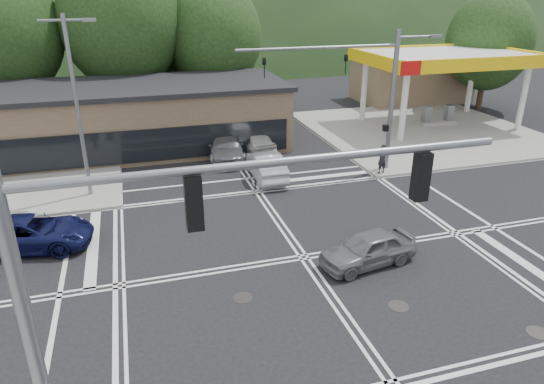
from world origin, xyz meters
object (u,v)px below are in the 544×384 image
object	(u,v)px
car_queue_a	(266,166)
car_northbound	(226,147)
car_blue_west	(29,233)
car_grey_center	(368,249)
car_queue_b	(253,140)
pedestrian	(382,159)

from	to	relation	value
car_queue_a	car_northbound	distance (m)	4.32
car_blue_west	car_grey_center	world-z (taller)	car_blue_west
car_blue_west	car_northbound	xyz separation A→B (m)	(10.12, 9.07, 0.07)
car_grey_center	car_queue_b	size ratio (longest dim) A/B	0.88
pedestrian	car_grey_center	bearing A→B (deg)	44.41
car_queue_a	car_northbound	xyz separation A→B (m)	(-1.50, 4.05, 0.03)
car_blue_west	pedestrian	size ratio (longest dim) A/B	2.97
car_northbound	pedestrian	xyz separation A→B (m)	(8.00, -5.55, 0.23)
pedestrian	car_northbound	bearing A→B (deg)	-49.02
car_queue_a	car_grey_center	bearing A→B (deg)	98.61
car_queue_a	pedestrian	xyz separation A→B (m)	(6.50, -1.50, 0.26)
car_blue_west	car_grey_center	size ratio (longest dim) A/B	1.28
car_queue_a	car_queue_b	bearing A→B (deg)	-94.40
car_queue_b	pedestrian	bearing A→B (deg)	124.96
car_queue_b	pedestrian	distance (m)	8.82
car_northbound	car_queue_b	bearing A→B (deg)	32.62
car_northbound	pedestrian	distance (m)	9.74
car_blue_west	car_queue_b	size ratio (longest dim) A/B	1.12
car_queue_a	pedestrian	bearing A→B (deg)	168.78
car_queue_a	car_queue_b	size ratio (longest dim) A/B	1.00
car_queue_a	car_northbound	world-z (taller)	car_northbound
car_queue_b	pedestrian	xyz separation A→B (m)	(5.96, -6.50, 0.23)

